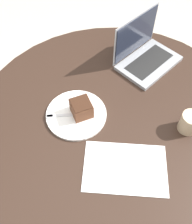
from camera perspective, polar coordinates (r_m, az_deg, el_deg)
name	(u,v)px	position (r m, az deg, el deg)	size (l,w,h in m)	color
ground_plane	(109,182)	(1.81, 2.83, -14.91)	(12.00, 12.00, 0.00)	#B7AD9E
dining_table	(114,132)	(1.23, 4.02, -4.47)	(1.28, 1.28, 0.75)	black
paper_document	(125,168)	(1.03, 6.35, -11.99)	(0.37, 0.31, 0.00)	white
plate	(76,114)	(1.15, -4.31, -0.51)	(0.26, 0.26, 0.01)	white
cake_slice	(81,108)	(1.11, -3.21, 0.84)	(0.12, 0.12, 0.07)	brown
fork	(62,115)	(1.14, -7.39, -0.72)	(0.16, 0.10, 0.00)	silver
coffee_glass	(189,122)	(1.14, 19.68, -2.16)	(0.08, 0.08, 0.09)	#C6AD89
laptop	(145,55)	(1.36, 10.63, 12.14)	(0.30, 0.36, 0.23)	gray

